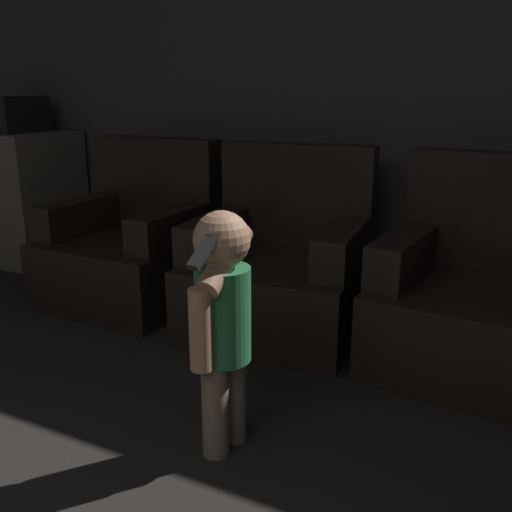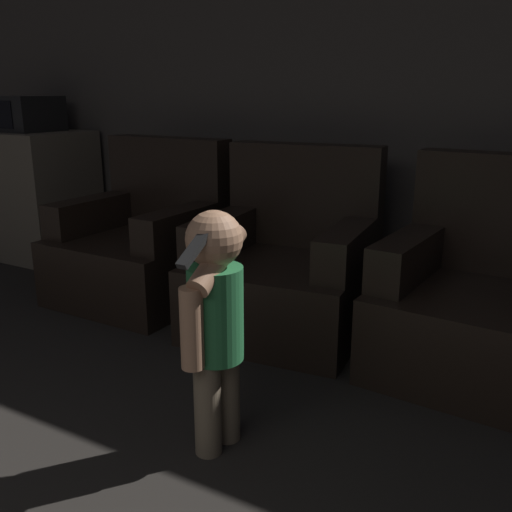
% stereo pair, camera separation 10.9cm
% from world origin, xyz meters
% --- Properties ---
extents(wall_back, '(8.40, 0.05, 2.60)m').
position_xyz_m(wall_back, '(0.00, 4.50, 1.30)').
color(wall_back, '#423D38').
rests_on(wall_back, ground_plane).
extents(armchair_left, '(0.84, 0.82, 0.93)m').
position_xyz_m(armchair_left, '(-1.12, 3.81, 0.31)').
color(armchair_left, black).
rests_on(armchair_left, ground_plane).
extents(armchair_middle, '(0.91, 0.89, 0.93)m').
position_xyz_m(armchair_middle, '(-0.16, 3.81, 0.31)').
color(armchair_middle, black).
rests_on(armchair_middle, ground_plane).
extents(armchair_right, '(0.89, 0.87, 0.93)m').
position_xyz_m(armchair_right, '(0.82, 3.81, 0.31)').
color(armchair_right, black).
rests_on(armchair_right, ground_plane).
extents(person_toddler, '(0.19, 0.33, 0.84)m').
position_xyz_m(person_toddler, '(0.12, 2.73, 0.50)').
color(person_toddler, brown).
rests_on(person_toddler, ground_plane).
extents(kitchen_counter, '(1.07, 0.62, 0.92)m').
position_xyz_m(kitchen_counter, '(-2.56, 4.12, 0.46)').
color(kitchen_counter, '#665B4C').
rests_on(kitchen_counter, ground_plane).
extents(microwave, '(0.46, 0.40, 0.25)m').
position_xyz_m(microwave, '(-2.45, 4.12, 1.05)').
color(microwave, black).
rests_on(microwave, kitchen_counter).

